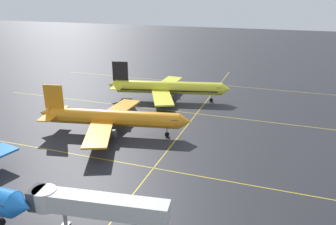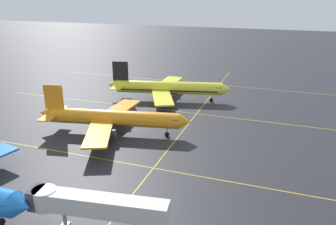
% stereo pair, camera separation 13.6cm
% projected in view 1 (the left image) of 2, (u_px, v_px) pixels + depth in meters
% --- Properties ---
extents(airliner_second_row, '(36.39, 30.93, 11.36)m').
position_uv_depth(airliner_second_row, '(112.00, 118.00, 77.98)').
color(airliner_second_row, orange).
rests_on(airliner_second_row, ground).
extents(airliner_third_row, '(37.70, 32.05, 11.82)m').
position_uv_depth(airliner_third_row, '(167.00, 88.00, 102.16)').
color(airliner_third_row, yellow).
rests_on(airliner_third_row, ground).
extents(taxiway_markings, '(126.79, 141.21, 0.01)m').
position_uv_depth(taxiway_markings, '(179.00, 136.00, 77.82)').
color(taxiway_markings, yellow).
rests_on(taxiway_markings, ground).
extents(jet_bridge, '(20.17, 5.63, 5.58)m').
position_uv_depth(jet_bridge, '(88.00, 204.00, 45.99)').
color(jet_bridge, silver).
rests_on(jet_bridge, ground).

